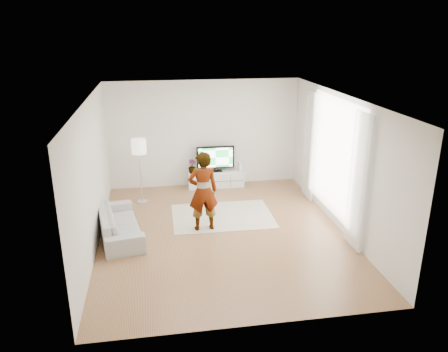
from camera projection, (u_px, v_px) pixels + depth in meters
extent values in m
plane|color=#AC734D|center=(222.00, 233.00, 9.10)|extent=(6.00, 6.00, 0.00)
plane|color=white|center=(222.00, 98.00, 8.18)|extent=(6.00, 6.00, 0.00)
cube|color=silver|center=(92.00, 176.00, 8.26)|extent=(0.02, 6.00, 2.80)
cube|color=silver|center=(341.00, 163.00, 9.02)|extent=(0.02, 6.00, 2.80)
cube|color=silver|center=(204.00, 134.00, 11.43)|extent=(5.00, 0.02, 2.80)
cube|color=silver|center=(257.00, 239.00, 5.84)|extent=(5.00, 0.02, 2.80)
cube|color=white|center=(335.00, 157.00, 9.28)|extent=(0.01, 2.60, 2.50)
cube|color=white|center=(358.00, 182.00, 8.09)|extent=(0.04, 0.70, 2.60)
cube|color=white|center=(310.00, 146.00, 10.51)|extent=(0.04, 0.70, 2.60)
cube|color=silver|center=(216.00, 179.00, 11.65)|extent=(1.48, 0.42, 0.42)
cube|color=black|center=(217.00, 182.00, 11.45)|extent=(1.43, 0.00, 0.01)
cube|color=black|center=(203.00, 183.00, 11.39)|extent=(0.01, 0.00, 0.37)
cube|color=black|center=(231.00, 181.00, 11.51)|extent=(0.01, 0.00, 0.37)
cube|color=black|center=(216.00, 171.00, 11.60)|extent=(0.36, 0.20, 0.02)
cube|color=black|center=(216.00, 169.00, 11.59)|extent=(0.07, 0.04, 0.07)
cube|color=black|center=(215.00, 157.00, 11.48)|extent=(0.99, 0.05, 0.60)
cube|color=green|center=(216.00, 158.00, 11.45)|extent=(0.91, 0.01, 0.51)
cube|color=white|center=(240.00, 166.00, 11.64)|extent=(0.08, 0.17, 0.23)
cube|color=#4CB2FF|center=(240.00, 167.00, 11.55)|extent=(0.01, 0.00, 0.13)
imported|color=#3F7238|center=(192.00, 166.00, 11.42)|extent=(0.26, 0.26, 0.36)
cube|color=beige|center=(222.00, 216.00, 9.89)|extent=(2.26, 1.64, 0.01)
imported|color=#334772|center=(203.00, 191.00, 8.99)|extent=(0.65, 0.45, 1.70)
imported|color=#B7B7B2|center=(120.00, 223.00, 8.88)|extent=(1.09, 2.03, 0.56)
cylinder|color=silver|center=(142.00, 202.00, 10.68)|extent=(0.27, 0.27, 0.02)
cylinder|color=silver|center=(141.00, 178.00, 10.48)|extent=(0.04, 0.04, 1.22)
cylinder|color=white|center=(139.00, 146.00, 10.22)|extent=(0.35, 0.35, 0.34)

